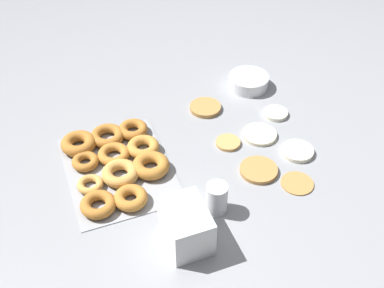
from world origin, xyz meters
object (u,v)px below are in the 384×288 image
pancake_4 (297,183)px  pancake_6 (228,143)px  pancake_3 (259,170)px  paper_cup (217,198)px  batter_bowl (249,81)px  container_stack (186,226)px  pancake_1 (205,108)px  pancake_5 (276,113)px  donut_tray (117,162)px  pancake_0 (260,134)px  pancake_2 (297,151)px

pancake_4 → pancake_6: pancake_6 is taller
pancake_4 → pancake_3: bearing=-136.1°
pancake_6 → paper_cup: 0.29m
batter_bowl → container_stack: size_ratio=1.00×
pancake_3 → batter_bowl: size_ratio=0.78×
pancake_1 → pancake_5: bearing=61.6°
donut_tray → batter_bowl: batter_bowl is taller
pancake_0 → donut_tray: 0.49m
pancake_2 → donut_tray: 0.58m
pancake_5 → batter_bowl: bearing=-175.7°
pancake_1 → paper_cup: 0.47m
pancake_4 → pancake_1: bearing=-164.8°
pancake_0 → pancake_4: bearing=1.2°
pancake_6 → donut_tray: 0.37m
container_stack → pancake_0: bearing=129.6°
pancake_2 → donut_tray: (-0.15, -0.56, 0.01)m
pancake_2 → pancake_6: (-0.12, -0.19, -0.00)m
pancake_1 → pancake_2: bearing=30.7°
pancake_3 → paper_cup: 0.21m
pancake_0 → donut_tray: bearing=-93.4°
pancake_0 → pancake_1: 0.23m
pancake_2 → pancake_1: bearing=-149.3°
pancake_1 → container_stack: 0.58m
donut_tray → pancake_2: bearing=75.1°
pancake_0 → pancake_5: (-0.08, 0.11, 0.00)m
batter_bowl → paper_cup: (0.52, -0.35, 0.02)m
pancake_3 → paper_cup: paper_cup is taller
pancake_5 → pancake_6: bearing=-69.7°
pancake_1 → pancake_5: 0.25m
pancake_1 → donut_tray: (0.17, -0.37, 0.01)m
donut_tray → pancake_4: bearing=61.2°
pancake_5 → pancake_6: (0.08, -0.22, -0.00)m
pancake_1 → paper_cup: bearing=-18.4°
pancake_4 → pancake_6: (-0.24, -0.12, 0.00)m
pancake_2 → paper_cup: size_ratio=1.11×
paper_cup → batter_bowl: bearing=145.7°
pancake_5 → paper_cup: 0.49m
pancake_2 → donut_tray: donut_tray is taller
donut_tray → container_stack: size_ratio=2.74×
batter_bowl → container_stack: container_stack is taller
pancake_3 → pancake_4: pancake_3 is taller
container_stack → pancake_2: bearing=113.2°
paper_cup → pancake_2: bearing=110.3°
pancake_5 → donut_tray: size_ratio=0.21×
pancake_2 → container_stack: 0.50m
pancake_5 → container_stack: bearing=-50.8°
pancake_1 → pancake_3: pancake_1 is taller
pancake_1 → batter_bowl: (-0.07, 0.21, 0.02)m
donut_tray → pancake_3: bearing=65.9°
pancake_1 → pancake_6: 0.20m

